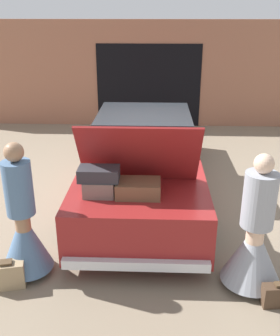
% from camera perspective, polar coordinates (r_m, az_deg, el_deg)
% --- Properties ---
extents(ground_plane, '(40.00, 40.00, 0.00)m').
position_cam_1_polar(ground_plane, '(7.09, 0.47, -3.34)').
color(ground_plane, '#7F705B').
extents(garage_wall_back, '(12.00, 0.14, 2.80)m').
position_cam_1_polar(garage_wall_back, '(10.90, 1.29, 13.38)').
color(garage_wall_back, '#9E664C').
rests_on(garage_wall_back, ground_plane).
extents(car, '(1.87, 5.19, 1.77)m').
position_cam_1_polar(car, '(6.85, 0.46, 1.36)').
color(car, maroon).
rests_on(car, ground_plane).
extents(person_left, '(0.63, 0.63, 1.70)m').
position_cam_1_polar(person_left, '(4.93, -16.52, -8.58)').
color(person_left, '#997051').
rests_on(person_left, ground_plane).
extents(person_right, '(0.69, 0.69, 1.65)m').
position_cam_1_polar(person_right, '(4.73, 16.22, -10.30)').
color(person_right, beige).
rests_on(person_right, ground_plane).
extents(suitcase_beside_left_person, '(0.42, 0.27, 0.35)m').
position_cam_1_polar(suitcase_beside_left_person, '(5.00, -18.65, -14.50)').
color(suitcase_beside_left_person, '#9E8460').
rests_on(suitcase_beside_left_person, ground_plane).
extents(suitcase_beside_right_person, '(0.38, 0.17, 0.29)m').
position_cam_1_polar(suitcase_beside_right_person, '(4.78, 19.55, -17.00)').
color(suitcase_beside_right_person, '#473323').
rests_on(suitcase_beside_right_person, ground_plane).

